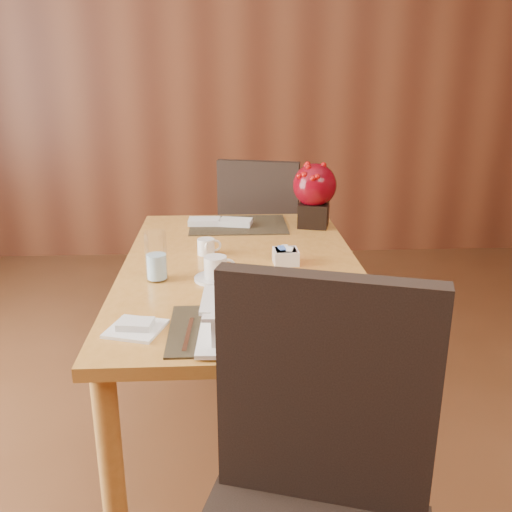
{
  "coord_description": "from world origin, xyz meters",
  "views": [
    {
      "loc": [
        -0.06,
        -1.43,
        1.48
      ],
      "look_at": [
        0.04,
        0.35,
        0.87
      ],
      "focal_mm": 40.0,
      "sensor_mm": 36.0,
      "label": 1
    }
  ],
  "objects": [
    {
      "name": "creamer_jug",
      "position": [
        -0.14,
        0.73,
        0.78
      ],
      "size": [
        0.1,
        0.1,
        0.06
      ],
      "primitive_type": null,
      "rotation": [
        0.0,
        0.0,
        0.12
      ],
      "color": "white",
      "rests_on": "dining_table"
    },
    {
      "name": "napkins_far",
      "position": [
        -0.08,
        1.15,
        0.77
      ],
      "size": [
        0.31,
        0.15,
        0.03
      ],
      "primitive_type": null,
      "rotation": [
        0.0,
        0.0,
        -0.14
      ],
      "color": "silver",
      "rests_on": "dining_table"
    },
    {
      "name": "coffee_cup",
      "position": [
        -0.1,
        0.45,
        0.79
      ],
      "size": [
        0.15,
        0.15,
        0.09
      ],
      "rotation": [
        0.0,
        0.0,
        0.0
      ],
      "color": "white",
      "rests_on": "dining_table"
    },
    {
      "name": "berry_decor",
      "position": [
        0.35,
        1.12,
        0.92
      ],
      "size": [
        0.2,
        0.2,
        0.29
      ],
      "rotation": [
        0.0,
        0.0,
        -0.27
      ],
      "color": "black",
      "rests_on": "dining_table"
    },
    {
      "name": "placemat_near",
      "position": [
        0.0,
        0.05,
        0.75
      ],
      "size": [
        0.45,
        0.33,
        0.01
      ],
      "primitive_type": "cube",
      "color": "black",
      "rests_on": "dining_table"
    },
    {
      "name": "back_wall",
      "position": [
        0.0,
        3.0,
        1.4
      ],
      "size": [
        5.0,
        0.02,
        2.8
      ],
      "primitive_type": "cube",
      "color": "brown",
      "rests_on": "ground"
    },
    {
      "name": "dining_table",
      "position": [
        0.0,
        0.6,
        0.65
      ],
      "size": [
        0.9,
        1.5,
        0.75
      ],
      "color": "#CA8738",
      "rests_on": "ground"
    },
    {
      "name": "sugar_caddy",
      "position": [
        0.17,
        0.61,
        0.78
      ],
      "size": [
        0.1,
        0.1,
        0.06
      ],
      "primitive_type": "cube",
      "rotation": [
        0.0,
        0.0,
        0.04
      ],
      "color": "white",
      "rests_on": "dining_table"
    },
    {
      "name": "bread_plate",
      "position": [
        -0.32,
        0.06,
        0.75
      ],
      "size": [
        0.18,
        0.18,
        0.01
      ],
      "primitive_type": "cube",
      "rotation": [
        0.0,
        0.0,
        -0.31
      ],
      "color": "white",
      "rests_on": "dining_table"
    },
    {
      "name": "water_glass",
      "position": [
        -0.3,
        0.46,
        0.84
      ],
      "size": [
        0.08,
        0.08,
        0.18
      ],
      "primitive_type": "cylinder",
      "rotation": [
        0.0,
        0.0,
        -0.01
      ],
      "color": "white",
      "rests_on": "dining_table"
    },
    {
      "name": "far_chair",
      "position": [
        0.15,
        1.67,
        0.56
      ],
      "size": [
        0.56,
        0.56,
        0.99
      ],
      "rotation": [
        0.0,
        0.0,
        2.88
      ],
      "color": "black",
      "rests_on": "ground"
    },
    {
      "name": "soup_setting",
      "position": [
        0.01,
        0.01,
        0.81
      ],
      "size": [
        0.3,
        0.3,
        0.12
      ],
      "rotation": [
        0.0,
        0.0,
        -0.05
      ],
      "color": "white",
      "rests_on": "dining_table"
    },
    {
      "name": "near_chair",
      "position": [
        0.11,
        -0.49,
        0.6
      ],
      "size": [
        0.62,
        0.62,
        1.07
      ],
      "rotation": [
        0.0,
        0.0,
        -0.3
      ],
      "color": "black",
      "rests_on": "ground"
    },
    {
      "name": "placemat_far",
      "position": [
        0.0,
        1.15,
        0.75
      ],
      "size": [
        0.45,
        0.33,
        0.01
      ],
      "primitive_type": "cube",
      "color": "black",
      "rests_on": "dining_table"
    }
  ]
}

